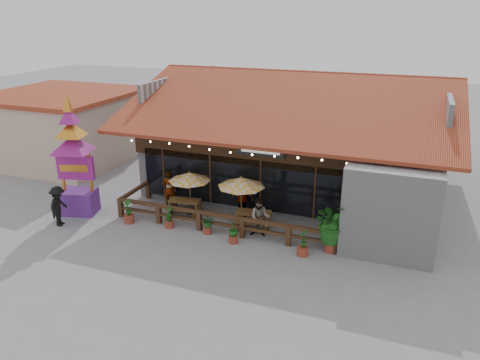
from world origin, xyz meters
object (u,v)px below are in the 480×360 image
at_px(thai_sign_tower, 73,147).
at_px(pedestrian, 59,206).
at_px(umbrella_right, 241,182).
at_px(picnic_table_right, 254,217).
at_px(picnic_table_left, 185,204).
at_px(umbrella_left, 189,177).
at_px(tropical_plant, 333,224).

xyz_separation_m(thai_sign_tower, pedestrian, (0.02, -1.41, -2.32)).
xyz_separation_m(umbrella_right, picnic_table_right, (0.65, -0.20, -1.47)).
distance_m(picnic_table_left, pedestrian, 5.56).
bearing_deg(picnic_table_right, umbrella_left, 173.97).
xyz_separation_m(picnic_table_right, pedestrian, (-8.11, -2.83, 0.42)).
xyz_separation_m(picnic_table_left, picnic_table_right, (3.48, -0.21, 0.02)).
height_order(umbrella_left, thai_sign_tower, thai_sign_tower).
bearing_deg(pedestrian, picnic_table_left, -71.17).
relative_size(umbrella_left, umbrella_right, 1.06).
xyz_separation_m(umbrella_left, picnic_table_left, (-0.24, -0.13, -1.36)).
bearing_deg(umbrella_right, umbrella_left, 176.92).
height_order(picnic_table_right, thai_sign_tower, thai_sign_tower).
height_order(picnic_table_right, pedestrian, pedestrian).
xyz_separation_m(picnic_table_left, pedestrian, (-4.63, -3.05, 0.44)).
relative_size(picnic_table_left, tropical_plant, 0.78).
distance_m(umbrella_left, picnic_table_left, 1.39).
distance_m(picnic_table_left, tropical_plant, 7.22).
xyz_separation_m(umbrella_left, picnic_table_right, (3.24, -0.34, -1.34)).
height_order(umbrella_left, picnic_table_left, umbrella_left).
bearing_deg(pedestrian, picnic_table_right, -85.25).
bearing_deg(umbrella_left, thai_sign_tower, -160.15).
bearing_deg(umbrella_right, pedestrian, -157.84).
relative_size(picnic_table_right, tropical_plant, 0.82).
bearing_deg(picnic_table_right, tropical_plant, -14.79).
bearing_deg(pedestrian, tropical_plant, -95.39).
bearing_deg(umbrella_right, picnic_table_left, 179.77).
distance_m(umbrella_left, umbrella_right, 2.60).
bearing_deg(umbrella_right, picnic_table_right, -17.31).
bearing_deg(thai_sign_tower, umbrella_left, 19.85).
bearing_deg(thai_sign_tower, tropical_plant, 2.30).
bearing_deg(picnic_table_left, pedestrian, -146.65).
relative_size(umbrella_right, thai_sign_tower, 0.40).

